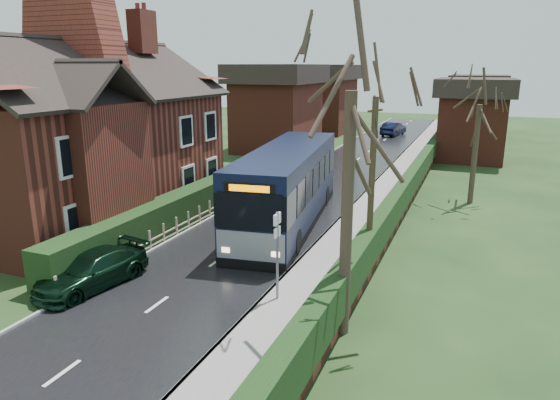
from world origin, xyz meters
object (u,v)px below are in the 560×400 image
at_px(brick_house, 83,132).
at_px(bus_stop_sign, 277,244).
at_px(bus, 287,187).
at_px(car_silver, 247,191).
at_px(telegraph_pole, 371,189).
at_px(car_green, 92,270).

bearing_deg(brick_house, bus_stop_sign, -22.67).
bearing_deg(bus, brick_house, -171.40).
relative_size(brick_house, bus_stop_sign, 4.76).
bearing_deg(brick_house, bus, 16.56).
relative_size(car_silver, telegraph_pole, 0.69).
distance_m(brick_house, bus_stop_sign, 13.49).
relative_size(car_silver, car_green, 1.06).
xyz_separation_m(brick_house, bus, (9.54, 2.84, -2.54)).
height_order(bus, bus_stop_sign, bus).
bearing_deg(bus, bus_stop_sign, -79.08).
xyz_separation_m(car_green, telegraph_pole, (8.70, 4.48, 2.66)).
bearing_deg(bus_stop_sign, car_silver, 121.34).
bearing_deg(brick_house, car_silver, 40.70).
bearing_deg(telegraph_pole, bus, 157.60).
relative_size(brick_house, telegraph_pole, 2.26).
bearing_deg(car_green, bus, 78.09).
bearing_deg(telegraph_pole, brick_house, -166.30).
height_order(bus, car_green, bus).
xyz_separation_m(bus, bus_stop_sign, (2.72, -7.96, 0.18)).
bearing_deg(car_silver, car_green, -81.01).
height_order(bus, telegraph_pole, telegraph_pole).
distance_m(brick_house, bus, 10.27).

